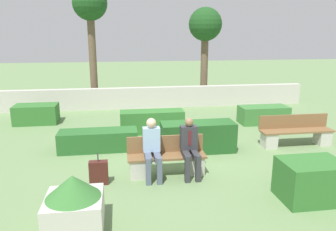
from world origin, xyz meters
TOP-DOWN VIEW (x-y plane):
  - ground_plane at (0.00, 0.00)m, footprint 60.00×60.00m
  - perimeter_wall at (0.00, 5.55)m, footprint 13.54×0.30m
  - bench_front at (-0.47, -1.48)m, footprint 1.79×0.48m
  - bench_left_side at (3.52, -0.04)m, footprint 2.12×0.48m
  - person_seated_man at (0.03, -1.62)m, footprint 0.38×0.64m
  - person_seated_woman at (-0.82, -1.62)m, footprint 0.38×0.64m
  - hedge_block_near_left at (2.13, -3.06)m, footprint 1.18×0.88m
  - hedge_block_near_right at (-0.46, 1.87)m, footprint 2.07×0.65m
  - hedge_block_mid_left at (-4.49, 3.62)m, footprint 1.50×0.88m
  - hedge_block_mid_right at (3.65, 2.41)m, footprint 1.74×0.78m
  - hedge_block_far_left at (0.60, -0.08)m, footprint 2.02×0.73m
  - hedge_block_far_right at (-2.12, 0.42)m, footprint 2.16×0.72m
  - planter_corner_left at (-2.30, -3.40)m, footprint 0.93×0.93m
  - suitcase at (-1.99, -1.76)m, footprint 0.40×0.18m
  - tree_leftmost at (-2.59, 6.45)m, footprint 1.48×1.48m
  - tree_center_left at (2.53, 6.68)m, footprint 1.53×1.53m

SIDE VIEW (x-z plane):
  - ground_plane at x=0.00m, z-range 0.00..0.00m
  - suitcase at x=-1.99m, z-range -0.10..0.62m
  - hedge_block_far_right at x=-2.12m, z-range 0.00..0.56m
  - hedge_block_mid_right at x=3.65m, z-range 0.00..0.62m
  - bench_front at x=-0.47m, z-range -0.10..0.77m
  - hedge_block_mid_left at x=-4.49m, z-range 0.00..0.68m
  - bench_left_side at x=3.52m, z-range -0.09..0.79m
  - hedge_block_near_right at x=-0.46m, z-range 0.00..0.73m
  - hedge_block_near_left at x=2.13m, z-range 0.00..0.79m
  - hedge_block_far_left at x=0.60m, z-range 0.00..0.82m
  - perimeter_wall at x=0.00m, z-range 0.00..0.91m
  - planter_corner_left at x=-2.30m, z-range -0.01..0.95m
  - person_seated_man at x=0.03m, z-range 0.07..1.41m
  - person_seated_woman at x=-0.82m, z-range 0.08..1.44m
  - tree_center_left at x=2.53m, z-range 1.22..5.57m
  - tree_leftmost at x=-2.59m, z-range 1.57..6.73m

